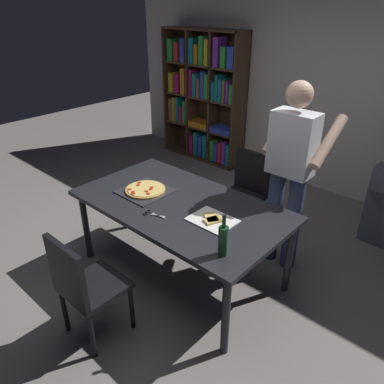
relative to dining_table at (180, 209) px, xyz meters
name	(u,v)px	position (x,y,z in m)	size (l,w,h in m)	color
ground_plane	(182,271)	(0.00, 0.00, -0.69)	(12.00, 12.00, 0.00)	gray
back_wall	(324,82)	(0.00, 2.60, 0.71)	(6.40, 0.10, 2.80)	silver
dining_table	(180,209)	(0.00, 0.00, 0.00)	(1.86, 1.05, 0.75)	#232328
chair_near_camera	(83,284)	(0.00, -1.01, -0.17)	(0.42, 0.42, 0.90)	black
chair_far_side	(246,188)	(0.00, 1.01, -0.17)	(0.42, 0.42, 0.90)	black
bookshelf	(204,96)	(-1.75, 2.37, 0.30)	(1.40, 0.35, 1.95)	#513823
person_serving_pizza	(291,168)	(0.59, 0.79, 0.31)	(0.55, 0.54, 1.75)	#38476B
pepperoni_pizza_on_tray	(145,190)	(-0.39, -0.06, 0.08)	(0.42, 0.42, 0.04)	#2D2D33
pizza_slices_on_towel	(212,220)	(0.39, -0.04, 0.07)	(0.36, 0.28, 0.03)	white
wine_bottle	(223,240)	(0.71, -0.33, 0.18)	(0.07, 0.07, 0.32)	#194723
kitchen_scissors	(151,214)	(-0.05, -0.30, 0.07)	(0.20, 0.10, 0.01)	silver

